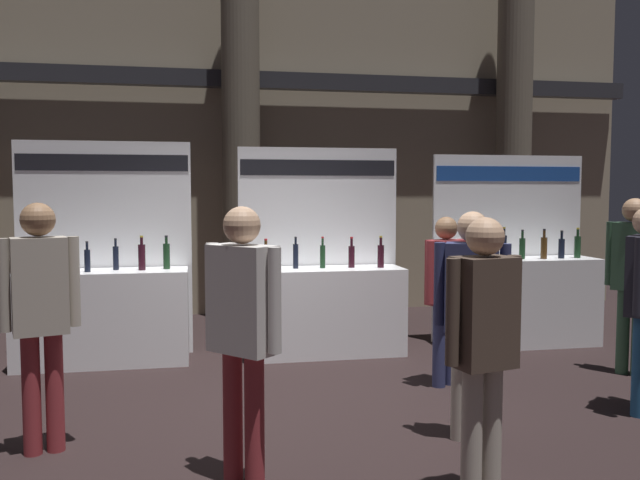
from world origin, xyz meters
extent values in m
plane|color=black|center=(0.00, 0.00, 0.00)|extent=(24.67, 24.67, 0.00)
cube|color=gray|center=(0.00, 4.54, 3.15)|extent=(12.34, 0.25, 6.29)
cube|color=#2D2D33|center=(0.00, 4.23, 3.46)|extent=(12.34, 0.20, 0.24)
cylinder|color=#665B4C|center=(0.00, 3.86, 2.83)|extent=(0.53, 0.53, 5.66)
cylinder|color=#665B4C|center=(4.14, 3.86, 2.83)|extent=(0.53, 0.53, 5.66)
cube|color=white|center=(-1.63, 1.69, 0.50)|extent=(1.78, 0.60, 1.00)
cube|color=white|center=(-1.63, 2.03, 1.19)|extent=(1.87, 0.04, 2.39)
cube|color=black|center=(-1.63, 2.01, 2.15)|extent=(1.82, 0.01, 0.18)
cylinder|color=black|center=(-2.31, 1.60, 1.13)|extent=(0.06, 0.06, 0.25)
cylinder|color=black|center=(-2.31, 1.60, 1.29)|extent=(0.03, 0.03, 0.07)
cylinder|color=gold|center=(-2.31, 1.60, 1.33)|extent=(0.03, 0.03, 0.02)
cylinder|color=black|center=(-2.05, 1.77, 1.12)|extent=(0.07, 0.07, 0.24)
cylinder|color=black|center=(-2.05, 1.77, 1.27)|extent=(0.03, 0.03, 0.06)
cylinder|color=gold|center=(-2.05, 1.77, 1.31)|extent=(0.03, 0.03, 0.02)
cylinder|color=black|center=(-1.77, 1.62, 1.12)|extent=(0.06, 0.06, 0.23)
cylinder|color=black|center=(-1.77, 1.62, 1.27)|extent=(0.03, 0.03, 0.07)
cylinder|color=black|center=(-1.77, 1.62, 1.31)|extent=(0.03, 0.03, 0.02)
cylinder|color=black|center=(-1.50, 1.75, 1.13)|extent=(0.06, 0.06, 0.25)
cylinder|color=black|center=(-1.50, 1.75, 1.29)|extent=(0.03, 0.03, 0.07)
cylinder|color=black|center=(-1.50, 1.75, 1.33)|extent=(0.03, 0.03, 0.02)
cylinder|color=black|center=(-1.22, 1.68, 1.14)|extent=(0.08, 0.08, 0.27)
cylinder|color=black|center=(-1.22, 1.68, 1.31)|extent=(0.03, 0.03, 0.08)
cylinder|color=gold|center=(-1.22, 1.68, 1.36)|extent=(0.03, 0.03, 0.02)
cylinder|color=#19381E|center=(-0.97, 1.74, 1.14)|extent=(0.07, 0.07, 0.27)
cylinder|color=#19381E|center=(-0.97, 1.74, 1.31)|extent=(0.03, 0.03, 0.07)
cylinder|color=black|center=(-0.97, 1.74, 1.35)|extent=(0.03, 0.03, 0.02)
cube|color=white|center=(0.76, 1.66, 0.49)|extent=(1.78, 0.60, 0.98)
cube|color=white|center=(0.76, 2.00, 1.17)|extent=(1.86, 0.04, 2.34)
cube|color=black|center=(0.76, 1.97, 2.11)|extent=(1.81, 0.01, 0.18)
cylinder|color=#472D14|center=(0.10, 1.68, 1.10)|extent=(0.08, 0.08, 0.25)
cylinder|color=#472D14|center=(0.10, 1.68, 1.26)|extent=(0.03, 0.03, 0.07)
cylinder|color=red|center=(0.10, 1.68, 1.31)|extent=(0.03, 0.03, 0.02)
cylinder|color=black|center=(0.44, 1.71, 1.11)|extent=(0.06, 0.06, 0.27)
cylinder|color=black|center=(0.44, 1.71, 1.28)|extent=(0.03, 0.03, 0.06)
cylinder|color=black|center=(0.44, 1.71, 1.32)|extent=(0.03, 0.03, 0.02)
cylinder|color=#19381E|center=(0.75, 1.69, 1.11)|extent=(0.06, 0.06, 0.26)
cylinder|color=#19381E|center=(0.75, 1.69, 1.27)|extent=(0.03, 0.03, 0.08)
cylinder|color=red|center=(0.75, 1.69, 1.32)|extent=(0.03, 0.03, 0.02)
cylinder|color=black|center=(1.08, 1.69, 1.10)|extent=(0.07, 0.07, 0.24)
cylinder|color=black|center=(1.08, 1.69, 1.26)|extent=(0.03, 0.03, 0.09)
cylinder|color=red|center=(1.08, 1.69, 1.32)|extent=(0.03, 0.03, 0.02)
cylinder|color=black|center=(1.40, 1.61, 1.10)|extent=(0.07, 0.07, 0.25)
cylinder|color=black|center=(1.40, 1.61, 1.28)|extent=(0.03, 0.03, 0.09)
cylinder|color=gold|center=(1.40, 1.61, 1.33)|extent=(0.03, 0.03, 0.02)
cube|color=white|center=(3.15, 1.68, 0.52)|extent=(1.85, 0.60, 1.04)
cube|color=white|center=(3.15, 2.02, 1.14)|extent=(1.95, 0.04, 2.28)
cube|color=navy|center=(3.15, 2.00, 2.05)|extent=(1.89, 0.01, 0.18)
cylinder|color=black|center=(2.43, 1.63, 1.16)|extent=(0.06, 0.06, 0.24)
cylinder|color=black|center=(2.43, 1.63, 1.33)|extent=(0.03, 0.03, 0.08)
cylinder|color=gold|center=(2.43, 1.63, 1.37)|extent=(0.03, 0.03, 0.02)
cylinder|color=#19381E|center=(2.68, 1.75, 1.18)|extent=(0.07, 0.07, 0.27)
cylinder|color=#19381E|center=(2.68, 1.75, 1.36)|extent=(0.03, 0.03, 0.08)
cylinder|color=black|center=(2.68, 1.75, 1.41)|extent=(0.03, 0.03, 0.02)
cylinder|color=black|center=(2.92, 1.66, 1.18)|extent=(0.06, 0.06, 0.28)
cylinder|color=black|center=(2.92, 1.66, 1.36)|extent=(0.03, 0.03, 0.08)
cylinder|color=gold|center=(2.92, 1.66, 1.41)|extent=(0.03, 0.03, 0.02)
cylinder|color=#19381E|center=(3.14, 1.63, 1.16)|extent=(0.07, 0.07, 0.25)
cylinder|color=#19381E|center=(3.14, 1.63, 1.33)|extent=(0.03, 0.03, 0.08)
cylinder|color=black|center=(3.14, 1.63, 1.38)|extent=(0.03, 0.03, 0.02)
cylinder|color=#472D14|center=(3.40, 1.59, 1.17)|extent=(0.07, 0.07, 0.25)
cylinder|color=#472D14|center=(3.40, 1.59, 1.34)|extent=(0.03, 0.03, 0.08)
cylinder|color=black|center=(3.40, 1.59, 1.39)|extent=(0.03, 0.03, 0.02)
cylinder|color=black|center=(3.64, 1.61, 1.16)|extent=(0.07, 0.07, 0.23)
cylinder|color=black|center=(3.64, 1.61, 1.31)|extent=(0.03, 0.03, 0.08)
cylinder|color=black|center=(3.64, 1.61, 1.36)|extent=(0.03, 0.03, 0.02)
cylinder|color=#19381E|center=(3.86, 1.63, 1.17)|extent=(0.08, 0.08, 0.26)
cylinder|color=#19381E|center=(3.86, 1.63, 1.34)|extent=(0.03, 0.03, 0.09)
cylinder|color=gold|center=(3.86, 1.63, 1.39)|extent=(0.03, 0.03, 0.02)
cylinder|color=#ADA393|center=(1.38, -1.13, 0.41)|extent=(0.12, 0.12, 0.82)
cylinder|color=#ADA393|center=(1.24, -1.06, 0.41)|extent=(0.12, 0.12, 0.82)
cube|color=navy|center=(1.31, -1.09, 1.14)|extent=(0.43, 0.35, 0.65)
sphere|color=tan|center=(1.31, -1.09, 1.58)|extent=(0.22, 0.22, 0.22)
cylinder|color=navy|center=(1.52, -1.19, 1.16)|extent=(0.08, 0.08, 0.61)
cylinder|color=navy|center=(1.10, -0.99, 1.16)|extent=(0.08, 0.08, 0.61)
cylinder|color=maroon|center=(-0.32, -1.59, 0.42)|extent=(0.12, 0.12, 0.84)
cylinder|color=maroon|center=(-0.45, -1.46, 0.42)|extent=(0.12, 0.12, 0.84)
cube|color=silver|center=(-0.39, -1.53, 1.17)|extent=(0.45, 0.46, 0.67)
sphere|color=tan|center=(-0.39, -1.53, 1.63)|extent=(0.23, 0.23, 0.23)
cylinder|color=silver|center=(-0.21, -1.72, 1.19)|extent=(0.08, 0.08, 0.63)
cylinder|color=silver|center=(-0.56, -1.33, 1.19)|extent=(0.08, 0.08, 0.63)
cylinder|color=#ADA393|center=(0.90, -2.04, 0.41)|extent=(0.12, 0.12, 0.81)
cylinder|color=#ADA393|center=(1.04, -2.01, 0.41)|extent=(0.12, 0.12, 0.81)
cube|color=#47382D|center=(0.97, -2.03, 1.14)|extent=(0.39, 0.31, 0.64)
sphere|color=tan|center=(0.97, -2.03, 1.58)|extent=(0.22, 0.22, 0.22)
cylinder|color=#47382D|center=(0.76, -2.08, 1.15)|extent=(0.08, 0.08, 0.61)
cylinder|color=#47382D|center=(1.18, -1.98, 1.15)|extent=(0.08, 0.08, 0.61)
cylinder|color=#33563D|center=(3.56, 0.31, 0.43)|extent=(0.12, 0.12, 0.85)
cylinder|color=#33563D|center=(3.65, 0.20, 0.43)|extent=(0.12, 0.12, 0.85)
cube|color=#33563D|center=(3.61, 0.26, 1.19)|extent=(0.38, 0.41, 0.68)
sphere|color=tan|center=(3.61, 0.26, 1.65)|extent=(0.23, 0.23, 0.23)
cylinder|color=#33563D|center=(3.47, 0.43, 1.21)|extent=(0.08, 0.08, 0.64)
cylinder|color=maroon|center=(-1.66, -0.73, 0.42)|extent=(0.12, 0.12, 0.85)
cylinder|color=maroon|center=(-1.80, -0.77, 0.42)|extent=(0.12, 0.12, 0.85)
cube|color=#ADA393|center=(-1.73, -0.75, 1.18)|extent=(0.41, 0.31, 0.67)
sphere|color=#8C6647|center=(-1.73, -0.75, 1.64)|extent=(0.23, 0.23, 0.23)
cylinder|color=#ADA393|center=(-1.51, -0.69, 1.20)|extent=(0.08, 0.08, 0.64)
cylinder|color=#ADA393|center=(-1.94, -0.81, 1.20)|extent=(0.08, 0.08, 0.64)
cylinder|color=navy|center=(1.58, 0.23, 0.39)|extent=(0.12, 0.12, 0.77)
cylinder|color=navy|center=(1.71, 0.29, 0.39)|extent=(0.12, 0.12, 0.77)
cube|color=maroon|center=(1.64, 0.26, 1.08)|extent=(0.39, 0.35, 0.61)
sphere|color=#8C6647|center=(1.64, 0.26, 1.50)|extent=(0.21, 0.21, 0.21)
cylinder|color=maroon|center=(1.46, 0.17, 1.09)|extent=(0.08, 0.08, 0.58)
cylinder|color=maroon|center=(1.83, 0.34, 1.09)|extent=(0.08, 0.08, 0.58)
cylinder|color=navy|center=(2.88, -0.87, 0.41)|extent=(0.12, 0.12, 0.82)
cylinder|color=#23232D|center=(2.76, -0.97, 1.17)|extent=(0.08, 0.08, 0.62)
camera|label=1|loc=(-0.68, -5.58, 1.83)|focal=37.22mm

